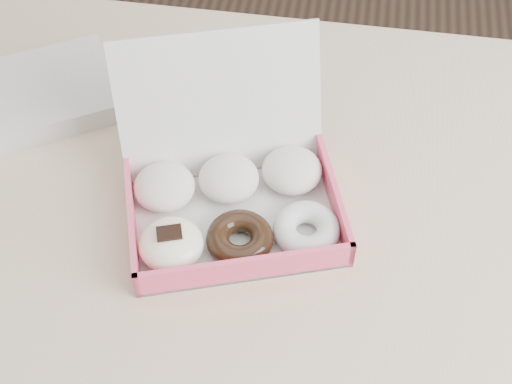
# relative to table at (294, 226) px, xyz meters

# --- Properties ---
(table) EXTENTS (1.20, 0.80, 0.75)m
(table) POSITION_rel_table_xyz_m (0.00, 0.00, 0.00)
(table) COLOR tan
(table) RESTS_ON ground
(donut_box) EXTENTS (0.36, 0.35, 0.20)m
(donut_box) POSITION_rel_table_xyz_m (-0.09, -0.04, 0.11)
(donut_box) COLOR silver
(donut_box) RESTS_ON table
(newspapers) EXTENTS (0.29, 0.27, 0.04)m
(newspapers) POSITION_rel_table_xyz_m (-0.42, 0.12, 0.10)
(newspapers) COLOR silver
(newspapers) RESTS_ON table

